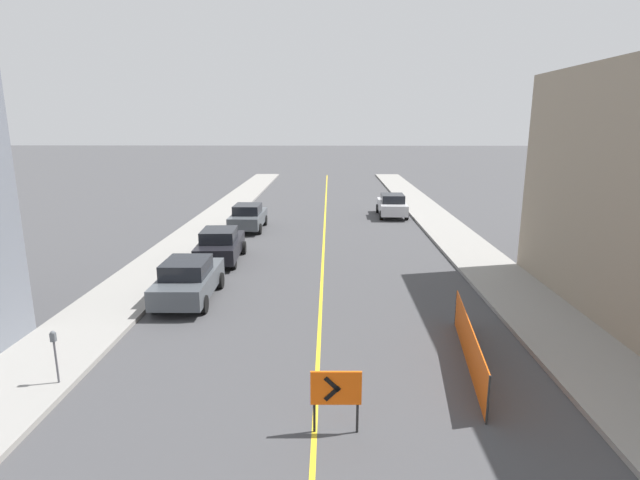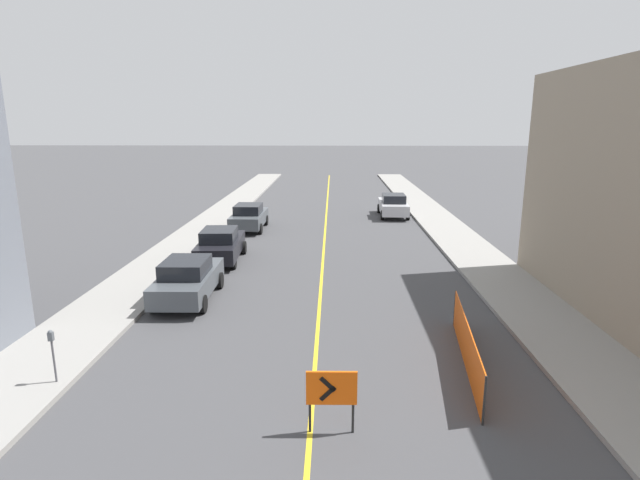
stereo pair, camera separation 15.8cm
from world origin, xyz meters
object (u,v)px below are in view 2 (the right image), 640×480
object	(u,v)px
parked_car_curb_near	(188,279)
parking_meter_near_curb	(52,346)
parked_car_opposite_side	(393,205)
arrow_barricade_primary	(331,390)
parked_car_curb_mid	(220,245)
parked_car_curb_far	(249,217)

from	to	relation	value
parked_car_curb_near	parking_meter_near_curb	world-z (taller)	parked_car_curb_near
parked_car_curb_near	parked_car_opposite_side	xyz separation A→B (m)	(9.59, 17.23, 0.00)
arrow_barricade_primary	parked_car_curb_mid	world-z (taller)	parked_car_curb_mid
parked_car_opposite_side	parked_car_curb_far	bearing A→B (deg)	-152.39
parked_car_curb_far	parked_car_opposite_side	xyz separation A→B (m)	(9.39, 4.66, 0.00)
arrow_barricade_primary	parked_car_curb_far	xyz separation A→B (m)	(-5.14, 20.61, -0.18)
parked_car_curb_near	parking_meter_near_curb	distance (m)	6.54
arrow_barricade_primary	parked_car_curb_near	xyz separation A→B (m)	(-5.34, 8.04, -0.18)
parked_car_curb_near	parked_car_opposite_side	world-z (taller)	same
parked_car_curb_mid	parked_car_curb_far	bearing A→B (deg)	85.64
arrow_barricade_primary	parked_car_curb_far	size ratio (longest dim) A/B	0.33
parking_meter_near_curb	arrow_barricade_primary	bearing A→B (deg)	-13.84
parked_car_opposite_side	parking_meter_near_curb	xyz separation A→B (m)	(-11.11, -23.58, 0.32)
parked_car_curb_far	parking_meter_near_curb	size ratio (longest dim) A/B	3.13
arrow_barricade_primary	parked_car_curb_far	world-z (taller)	parked_car_curb_far
parked_car_curb_far	parked_car_opposite_side	distance (m)	10.48
parked_car_curb_far	parked_car_curb_mid	bearing A→B (deg)	-90.78
parked_car_opposite_side	parking_meter_near_curb	world-z (taller)	parked_car_opposite_side
parked_car_curb_near	parked_car_curb_far	xyz separation A→B (m)	(0.20, 12.57, 0.00)
parking_meter_near_curb	parked_car_curb_mid	bearing A→B (deg)	82.47
parked_car_curb_near	parked_car_curb_mid	size ratio (longest dim) A/B	0.99
parked_car_curb_near	parked_car_curb_mid	bearing A→B (deg)	88.72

